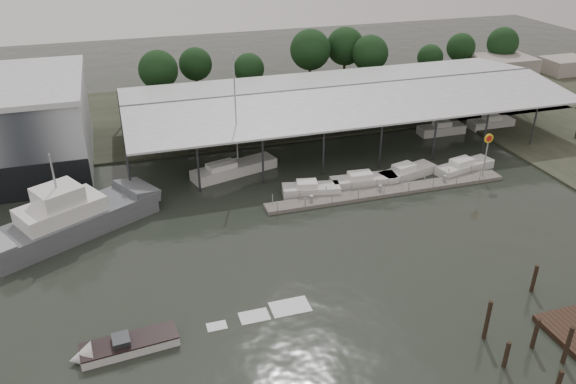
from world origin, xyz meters
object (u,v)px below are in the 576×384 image
object	(u,v)px
speedboat_underway	(121,347)
shell_fuel_sign	(487,147)
grey_trawler	(74,217)
white_sailboat	(233,169)

from	to	relation	value
speedboat_underway	shell_fuel_sign	bearing A→B (deg)	-162.96
grey_trawler	speedboat_underway	xyz separation A→B (m)	(3.40, -18.26, -1.19)
shell_fuel_sign	white_sailboat	xyz separation A→B (m)	(-27.28, 9.84, -3.27)
shell_fuel_sign	white_sailboat	distance (m)	29.18
white_sailboat	speedboat_underway	bearing A→B (deg)	-133.78
shell_fuel_sign	speedboat_underway	xyz separation A→B (m)	(-41.24, -16.65, -3.53)
white_sailboat	speedboat_underway	world-z (taller)	white_sailboat
grey_trawler	white_sailboat	bearing A→B (deg)	-3.67
white_sailboat	speedboat_underway	size ratio (longest dim) A/B	0.78
shell_fuel_sign	grey_trawler	xyz separation A→B (m)	(-44.64, 1.61, -2.35)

